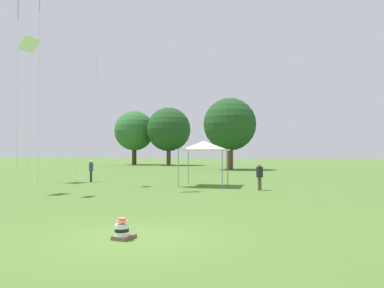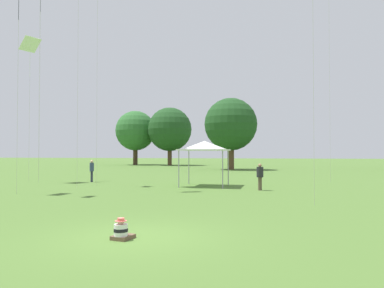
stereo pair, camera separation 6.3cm
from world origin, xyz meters
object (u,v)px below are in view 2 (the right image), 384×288
seated_toddler (121,231)px  distant_tree_2 (231,125)px  distant_tree_1 (170,129)px  person_standing_1 (92,169)px  kite_0 (30,47)px  distant_tree_3 (135,131)px  canopy_tent (205,146)px  person_standing_3 (260,175)px

seated_toddler → distant_tree_2: 41.64m
distant_tree_1 → person_standing_1: bearing=-82.3°
kite_0 → distant_tree_3: size_ratio=1.09×
distant_tree_3 → distant_tree_2: bearing=-39.7°
seated_toddler → person_standing_1: person_standing_1 is taller
kite_0 → distant_tree_3: kite_0 is taller
kite_0 → person_standing_1: bearing=165.3°
canopy_tent → distant_tree_2: bearing=93.0°
person_standing_3 → person_standing_1: bearing=121.7°
seated_toddler → person_standing_3: (2.88, 13.60, 0.71)m
canopy_tent → distant_tree_3: distant_tree_3 is taller
canopy_tent → kite_0: bearing=176.7°
distant_tree_2 → person_standing_1: bearing=-107.8°
seated_toddler → distant_tree_3: 62.42m
person_standing_1 → canopy_tent: 9.32m
person_standing_1 → canopy_tent: size_ratio=0.53×
kite_0 → distant_tree_2: kite_0 is taller
seated_toddler → distant_tree_3: bearing=123.3°
seated_toddler → distant_tree_1: bearing=117.2°
canopy_tent → distant_tree_2: 25.79m
distant_tree_1 → distant_tree_3: 7.35m
distant_tree_1 → distant_tree_3: bearing=168.9°
distant_tree_3 → distant_tree_1: bearing=-11.1°
kite_0 → canopy_tent: bearing=153.8°
seated_toddler → distant_tree_1: distant_tree_1 is taller
distant_tree_2 → distant_tree_1: bearing=130.3°
canopy_tent → distant_tree_3: (-21.55, 42.30, 3.77)m
kite_0 → seated_toddler: bearing=109.2°
distant_tree_1 → distant_tree_2: size_ratio=1.09×
distant_tree_2 → distant_tree_3: size_ratio=0.94×
seated_toddler → distant_tree_3: (-22.40, 57.93, 6.23)m
kite_0 → person_standing_3: bearing=148.0°
person_standing_1 → distant_tree_3: distant_tree_3 is taller
person_standing_3 → distant_tree_3: 51.34m
kite_0 → distant_tree_3: (-7.56, 41.48, -4.02)m
person_standing_3 → distant_tree_3: size_ratio=0.15×
person_standing_1 → distant_tree_1: (-5.30, 39.36, 5.52)m
canopy_tent → kite_0: 16.03m
canopy_tent → distant_tree_3: bearing=117.0°
person_standing_1 → distant_tree_2: distant_tree_2 is taller
canopy_tent → distant_tree_1: bearing=109.3°
person_standing_3 → distant_tree_2: (-5.07, 27.58, 5.13)m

